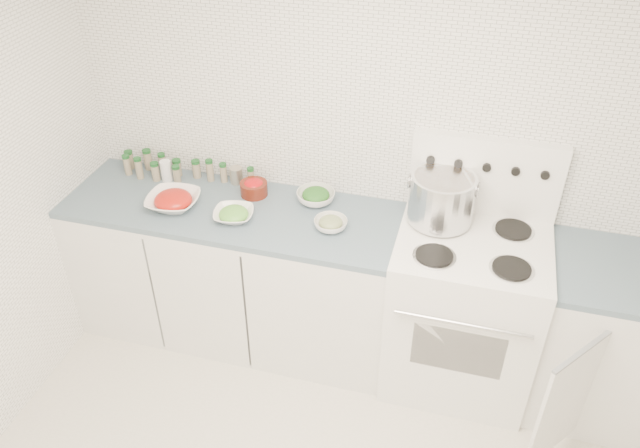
{
  "coord_description": "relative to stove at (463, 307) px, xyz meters",
  "views": [
    {
      "loc": [
        0.4,
        -1.39,
        2.79
      ],
      "look_at": [
        -0.3,
        1.14,
        0.92
      ],
      "focal_mm": 35.0,
      "sensor_mm": 36.0,
      "label": 1
    }
  ],
  "objects": [
    {
      "name": "bowl_zucchini",
      "position": [
        -0.73,
        -0.04,
        0.44
      ],
      "size": [
        0.19,
        0.19,
        0.07
      ],
      "color": "white",
      "rests_on": "counter_left"
    },
    {
      "name": "stove",
      "position": [
        0.0,
        0.0,
        0.0
      ],
      "size": [
        0.76,
        0.7,
        1.36
      ],
      "color": "white",
      "rests_on": "ground"
    },
    {
      "name": "counter_left",
      "position": [
        -1.3,
        0.0,
        -0.05
      ],
      "size": [
        1.85,
        0.62,
        0.9
      ],
      "color": "white",
      "rests_on": "ground"
    },
    {
      "name": "counter_right",
      "position": [
        0.82,
        -0.0,
        -0.05
      ],
      "size": [
        0.89,
        0.94,
        0.9
      ],
      "color": "white",
      "rests_on": "ground"
    },
    {
      "name": "room_walls",
      "position": [
        -0.48,
        -1.19,
        1.06
      ],
      "size": [
        3.54,
        3.04,
        2.52
      ],
      "color": "white",
      "rests_on": "ground"
    },
    {
      "name": "stock_pot",
      "position": [
        -0.19,
        0.14,
        0.59
      ],
      "size": [
        0.35,
        0.33,
        0.25
      ],
      "rotation": [
        0.0,
        0.0,
        -0.23
      ],
      "color": "silver",
      "rests_on": "stove"
    },
    {
      "name": "tin_can",
      "position": [
        -1.37,
        0.26,
        0.45
      ],
      "size": [
        0.09,
        0.09,
        0.1
      ],
      "primitive_type": "cylinder",
      "rotation": [
        0.0,
        0.0,
        0.29
      ],
      "color": "#A79F8D",
      "rests_on": "counter_left"
    },
    {
      "name": "bowl_broccoli",
      "position": [
        -0.87,
        0.18,
        0.44
      ],
      "size": [
        0.24,
        0.24,
        0.09
      ],
      "color": "white",
      "rests_on": "counter_left"
    },
    {
      "name": "spice_cluster",
      "position": [
        -1.76,
        0.22,
        0.46
      ],
      "size": [
        0.81,
        0.16,
        0.14
      ],
      "color": "gray",
      "rests_on": "counter_left"
    },
    {
      "name": "bowl_tomato",
      "position": [
        -1.6,
        -0.07,
        0.44
      ],
      "size": [
        0.31,
        0.31,
        0.09
      ],
      "color": "white",
      "rests_on": "counter_left"
    },
    {
      "name": "salt_canister",
      "position": [
        -1.77,
        0.18,
        0.47
      ],
      "size": [
        0.07,
        0.07,
        0.12
      ],
      "primitive_type": "cylinder",
      "rotation": [
        0.0,
        0.0,
        0.23
      ],
      "color": "white",
      "rests_on": "counter_left"
    },
    {
      "name": "bowl_snowpea",
      "position": [
        -1.24,
        -0.09,
        0.43
      ],
      "size": [
        0.25,
        0.25,
        0.07
      ],
      "color": "white",
      "rests_on": "counter_left"
    },
    {
      "name": "bowl_pepper",
      "position": [
        -1.23,
        0.17,
        0.45
      ],
      "size": [
        0.15,
        0.15,
        0.09
      ],
      "color": "#54190E",
      "rests_on": "counter_left"
    }
  ]
}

